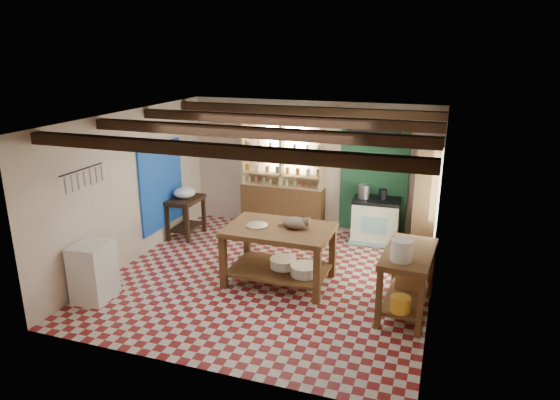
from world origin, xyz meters
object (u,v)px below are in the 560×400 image
(prep_table, at_px, (186,217))
(cat, at_px, (296,223))
(work_table, at_px, (279,255))
(stove, at_px, (376,221))
(right_counter, at_px, (407,282))
(white_cabinet, at_px, (93,271))

(prep_table, xyz_separation_m, cat, (2.65, -1.28, 0.62))
(work_table, bearing_deg, stove, 62.40)
(stove, height_order, cat, cat)
(right_counter, bearing_deg, stove, 111.53)
(stove, height_order, right_counter, right_counter)
(work_table, distance_m, right_counter, 2.01)
(right_counter, bearing_deg, prep_table, 163.51)
(white_cabinet, bearing_deg, cat, 24.10)
(right_counter, bearing_deg, work_table, 175.22)
(work_table, xyz_separation_m, white_cabinet, (-2.42, -1.40, -0.03))
(stove, height_order, prep_table, stove)
(stove, bearing_deg, prep_table, -168.13)
(work_table, bearing_deg, prep_table, 151.49)
(prep_table, bearing_deg, cat, -25.79)
(right_counter, height_order, cat, cat)
(work_table, height_order, cat, cat)
(stove, bearing_deg, right_counter, -74.56)
(stove, xyz_separation_m, cat, (-0.93, -2.17, 0.58))
(prep_table, relative_size, white_cabinet, 0.90)
(stove, bearing_deg, work_table, -120.22)
(white_cabinet, xyz_separation_m, right_counter, (4.40, 1.09, 0.03))
(work_table, xyz_separation_m, stove, (1.18, 2.22, -0.03))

